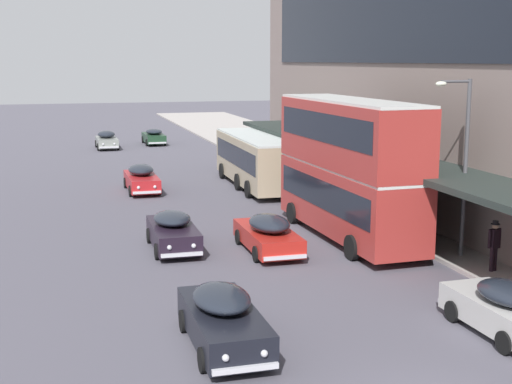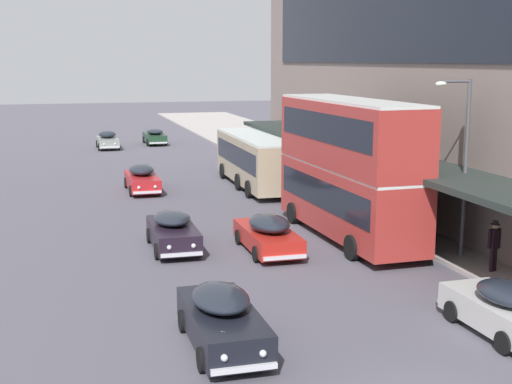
% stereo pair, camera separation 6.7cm
% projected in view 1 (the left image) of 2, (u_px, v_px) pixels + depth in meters
% --- Properties ---
extents(transit_bus_kerbside_front, '(2.92, 10.82, 3.14)m').
position_uv_depth(transit_bus_kerbside_front, '(255.00, 158.00, 43.30)').
color(transit_bus_kerbside_front, tan).
rests_on(transit_bus_kerbside_front, ground).
extents(transit_bus_kerbside_rear, '(2.95, 10.38, 6.03)m').
position_uv_depth(transit_bus_kerbside_rear, '(348.00, 165.00, 30.43)').
color(transit_bus_kerbside_rear, '#A9302B').
rests_on(transit_bus_kerbside_rear, ground).
extents(sedan_lead_mid, '(1.98, 4.28, 1.56)m').
position_uv_depth(sedan_lead_mid, '(506.00, 308.00, 20.03)').
color(sedan_lead_mid, beige).
rests_on(sedan_lead_mid, ground).
extents(sedan_second_near, '(1.82, 4.84, 1.58)m').
position_uv_depth(sedan_second_near, '(142.00, 178.00, 42.05)').
color(sedan_second_near, '#B31F23').
rests_on(sedan_second_near, ground).
extents(sedan_far_back, '(1.87, 4.54, 1.46)m').
position_uv_depth(sedan_far_back, '(154.00, 136.00, 65.65)').
color(sedan_far_back, '#1D3A25').
rests_on(sedan_far_back, ground).
extents(sedan_oncoming_rear, '(1.88, 4.71, 1.60)m').
position_uv_depth(sedan_oncoming_rear, '(223.00, 319.00, 19.18)').
color(sedan_oncoming_rear, black).
rests_on(sedan_oncoming_rear, ground).
extents(sedan_oncoming_front, '(1.92, 4.75, 1.55)m').
position_uv_depth(sedan_oncoming_front, '(268.00, 234.00, 28.73)').
color(sedan_oncoming_front, red).
rests_on(sedan_oncoming_front, ground).
extents(sedan_second_mid, '(1.87, 4.53, 1.52)m').
position_uv_depth(sedan_second_mid, '(173.00, 231.00, 29.12)').
color(sedan_second_mid, black).
rests_on(sedan_second_mid, ground).
extents(sedan_trailing_near, '(1.88, 4.36, 1.57)m').
position_uv_depth(sedan_trailing_near, '(107.00, 140.00, 62.43)').
color(sedan_trailing_near, gray).
rests_on(sedan_trailing_near, ground).
extents(pedestrian_at_kerb, '(0.60, 0.35, 1.86)m').
position_uv_depth(pedestrian_at_kerb, '(494.00, 243.00, 25.54)').
color(pedestrian_at_kerb, black).
rests_on(pedestrian_at_kerb, sidewalk_kerb).
extents(street_lamp, '(1.50, 0.28, 6.82)m').
position_uv_depth(street_lamp, '(462.00, 154.00, 27.02)').
color(street_lamp, '#4C4C51').
rests_on(street_lamp, sidewalk_kerb).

